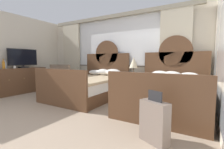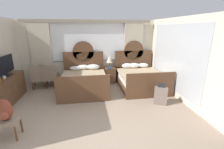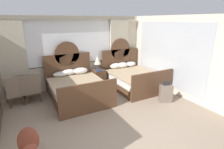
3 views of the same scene
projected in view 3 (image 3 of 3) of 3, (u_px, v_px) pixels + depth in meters
The scene contains 12 objects.
ground_plane at pixel (130, 146), 3.69m from camera, with size 24.00×24.00×0.00m, color gray.
wall_back_window at pixel (73, 50), 6.60m from camera, with size 5.89×0.22×2.70m.
wall_right_mirror at pixel (175, 56), 6.07m from camera, with size 0.08×4.58×2.70m.
bed_near_window at pixel (77, 88), 5.84m from camera, with size 1.72×2.20×1.81m.
bed_near_mirror at pixel (133, 78), 6.85m from camera, with size 1.72×2.20×1.81m.
nightstand_between_beds at pixel (99, 78), 6.97m from camera, with size 0.44×0.47×0.66m.
table_lamp_on_nightstand at pixel (98, 60), 6.79m from camera, with size 0.27×0.27×0.56m.
book_on_nightstand at pixel (99, 70), 6.77m from camera, with size 0.18×0.26×0.03m.
armchair_by_window_left at pixel (30, 87), 5.56m from camera, with size 0.63×0.63×0.97m.
armchair_by_window_centre at pixel (16, 89), 5.38m from camera, with size 0.70×0.70×0.97m.
backpack_on_bench at pixel (29, 141), 2.82m from camera, with size 0.33×0.25×0.48m.
suitcase_on_floor at pixel (166, 94), 5.59m from camera, with size 0.44×0.33×0.72m.
Camera 3 is at (-1.79, -2.52, 2.55)m, focal length 28.02 mm.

